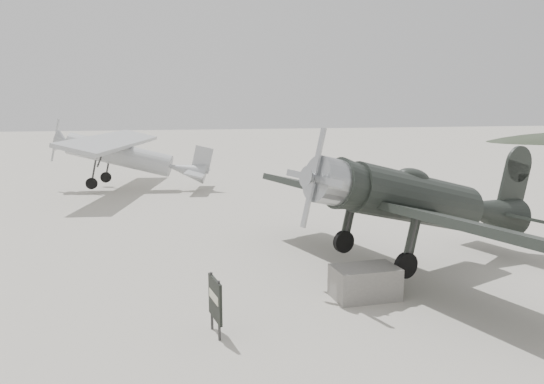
# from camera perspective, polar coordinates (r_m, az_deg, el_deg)

# --- Properties ---
(ground) EXTENTS (160.00, 160.00, 0.00)m
(ground) POSITION_cam_1_polar(r_m,az_deg,el_deg) (15.67, -3.19, -7.55)
(ground) COLOR #B1AC9D
(ground) RESTS_ON ground
(lowwing_monoplane) EXTENTS (8.24, 11.34, 3.66)m
(lowwing_monoplane) POSITION_cam_1_polar(r_m,az_deg,el_deg) (15.13, 15.99, -0.98)
(lowwing_monoplane) COLOR black
(lowwing_monoplane) RESTS_ON ground
(highwing_monoplane) EXTENTS (8.41, 11.75, 3.32)m
(highwing_monoplane) POSITION_cam_1_polar(r_m,az_deg,el_deg) (29.23, -15.43, 4.24)
(highwing_monoplane) COLOR #ADB0B3
(highwing_monoplane) RESTS_ON ground
(equipment_block) EXTENTS (1.57, 1.01, 0.77)m
(equipment_block) POSITION_cam_1_polar(r_m,az_deg,el_deg) (13.00, 9.96, -9.54)
(equipment_block) COLOR slate
(equipment_block) RESTS_ON ground
(sign_board) EXTENTS (0.17, 0.84, 1.22)m
(sign_board) POSITION_cam_1_polar(r_m,az_deg,el_deg) (10.82, -6.13, -11.48)
(sign_board) COLOR #333333
(sign_board) RESTS_ON ground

